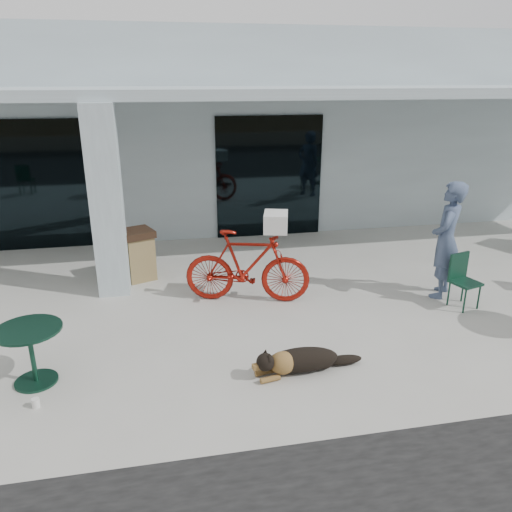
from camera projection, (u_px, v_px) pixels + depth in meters
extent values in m
plane|color=#B8B6AE|center=(219.00, 350.00, 6.75)|extent=(80.00, 80.00, 0.00)
cube|color=silver|center=(179.00, 124.00, 13.84)|extent=(22.00, 7.00, 4.50)
cube|color=black|center=(33.00, 186.00, 10.31)|extent=(2.80, 0.06, 2.70)
cube|color=black|center=(269.00, 177.00, 11.22)|extent=(2.40, 0.06, 2.70)
cube|color=silver|center=(107.00, 203.00, 8.08)|extent=(0.50, 0.50, 3.12)
cube|color=silver|center=(189.00, 93.00, 8.99)|extent=(22.00, 2.80, 0.18)
imported|color=maroon|center=(247.00, 266.00, 8.03)|extent=(2.09, 1.08, 1.21)
cube|color=white|center=(276.00, 222.00, 7.75)|extent=(0.48, 0.57, 0.29)
cylinder|color=white|center=(36.00, 403.00, 5.56)|extent=(0.10, 0.10, 0.11)
imported|color=#435371|center=(446.00, 240.00, 8.12)|extent=(0.82, 0.84, 1.94)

